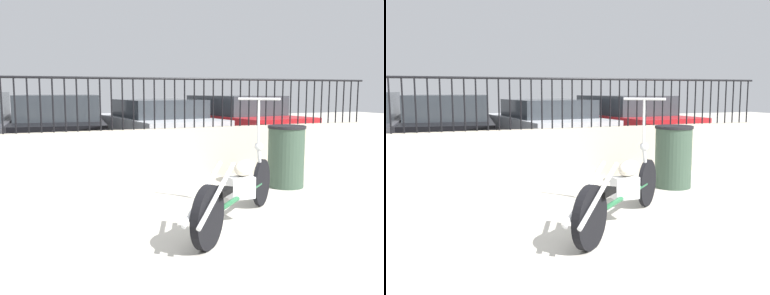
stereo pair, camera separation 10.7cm
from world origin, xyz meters
The scene contains 8 objects.
ground_plane centered at (0.00, 0.00, 0.00)m, with size 40.00×40.00×0.00m, color #B7B2A5.
low_wall centered at (0.00, 3.14, 0.42)m, with size 8.77×0.18×0.85m.
fence_railing centered at (0.00, 3.14, 1.38)m, with size 8.77×0.04×0.82m.
motorcycle_green centered at (0.29, 0.55, 0.40)m, with size 1.82×1.67×1.38m.
trash_bin centered at (1.90, 2.00, 0.47)m, with size 0.57×0.57×0.94m.
car_black centered at (-1.06, 6.05, 0.69)m, with size 2.24×4.62×1.37m.
car_silver centered at (1.10, 6.13, 0.65)m, with size 2.21×4.16×1.26m.
car_red centered at (3.08, 6.16, 0.68)m, with size 2.21×4.75×1.34m.
Camera 2 is at (-1.72, -3.48, 1.46)m, focal length 40.00 mm.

